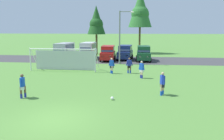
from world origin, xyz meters
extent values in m
plane|color=#518438|center=(0.00, 15.00, 0.00)|extent=(400.00, 400.00, 0.00)
cube|color=#3D3D3F|center=(0.00, 23.18, 0.00)|extent=(52.00, 8.40, 0.01)
sphere|color=white|center=(2.55, 3.57, 0.11)|extent=(0.22, 0.22, 0.22)
sphere|color=black|center=(2.55, 3.57, 0.12)|extent=(0.08, 0.08, 0.08)
sphere|color=red|center=(2.61, 3.57, 0.11)|extent=(0.07, 0.07, 0.07)
cylinder|color=white|center=(-0.32, 13.08, 1.22)|extent=(0.12, 0.12, 2.44)
cylinder|color=white|center=(-7.64, 13.16, 1.22)|extent=(0.12, 0.12, 2.44)
cylinder|color=white|center=(-3.98, 13.12, 2.44)|extent=(7.32, 0.20, 0.12)
cylinder|color=white|center=(-0.31, 13.98, 1.34)|extent=(0.10, 1.94, 2.46)
cylinder|color=white|center=(-7.63, 14.06, 1.34)|extent=(0.10, 1.94, 2.46)
cube|color=silver|center=(-3.97, 14.12, 1.10)|extent=(6.95, 0.11, 2.20)
cylinder|color=tan|center=(5.85, 4.95, 0.40)|extent=(0.14, 0.14, 0.80)
cylinder|color=tan|center=(5.99, 5.19, 0.40)|extent=(0.14, 0.14, 0.80)
cylinder|color=blue|center=(5.85, 4.95, 0.16)|extent=(0.15, 0.15, 0.32)
cylinder|color=blue|center=(5.99, 5.19, 0.16)|extent=(0.15, 0.15, 0.32)
cube|color=black|center=(5.92, 5.07, 0.72)|extent=(0.30, 0.38, 0.28)
cube|color=#1E38B7|center=(5.92, 5.07, 1.10)|extent=(0.33, 0.43, 0.60)
sphere|color=tan|center=(5.92, 5.07, 1.53)|extent=(0.22, 0.22, 0.22)
cylinder|color=#1E38B7|center=(5.94, 4.82, 1.08)|extent=(0.14, 0.24, 0.55)
cylinder|color=#1E38B7|center=(5.90, 5.32, 1.08)|extent=(0.14, 0.24, 0.55)
cylinder|color=brown|center=(3.46, 12.80, 0.40)|extent=(0.14, 0.14, 0.80)
cylinder|color=brown|center=(3.21, 12.87, 0.40)|extent=(0.14, 0.14, 0.80)
cylinder|color=#1E38B7|center=(3.46, 12.80, 0.16)|extent=(0.15, 0.15, 0.32)
cylinder|color=#1E38B7|center=(3.21, 12.87, 0.16)|extent=(0.15, 0.15, 0.32)
cube|color=black|center=(3.33, 12.84, 0.72)|extent=(0.40, 0.33, 0.28)
cube|color=#232D99|center=(3.33, 12.84, 1.10)|extent=(0.44, 0.36, 0.60)
sphere|color=brown|center=(3.33, 12.84, 1.53)|extent=(0.22, 0.22, 0.22)
cylinder|color=#232D99|center=(3.58, 12.89, 1.08)|extent=(0.25, 0.17, 0.55)
cylinder|color=#232D99|center=(3.09, 12.78, 1.08)|extent=(0.25, 0.17, 0.55)
cylinder|color=beige|center=(4.63, 10.42, 0.40)|extent=(0.14, 0.14, 0.80)
cylinder|color=beige|center=(4.52, 10.61, 0.40)|extent=(0.14, 0.14, 0.80)
cylinder|color=#232D99|center=(4.63, 10.42, 0.16)|extent=(0.15, 0.15, 0.32)
cylinder|color=#232D99|center=(4.52, 10.61, 0.16)|extent=(0.15, 0.15, 0.32)
cube|color=silver|center=(4.57, 10.52, 0.72)|extent=(0.40, 0.38, 0.28)
cube|color=blue|center=(4.57, 10.52, 1.10)|extent=(0.45, 0.42, 0.60)
sphere|color=beige|center=(4.57, 10.52, 1.53)|extent=(0.22, 0.22, 0.22)
cylinder|color=blue|center=(4.75, 10.34, 1.08)|extent=(0.24, 0.21, 0.55)
cylinder|color=blue|center=(4.39, 10.69, 1.08)|extent=(0.24, 0.21, 0.55)
cylinder|color=beige|center=(1.59, 12.38, 0.40)|extent=(0.14, 0.14, 0.80)
cylinder|color=beige|center=(1.45, 12.59, 0.40)|extent=(0.14, 0.14, 0.80)
cylinder|color=blue|center=(1.59, 12.38, 0.16)|extent=(0.15, 0.15, 0.32)
cylinder|color=blue|center=(1.45, 12.59, 0.16)|extent=(0.15, 0.15, 0.32)
cube|color=black|center=(1.52, 12.49, 0.72)|extent=(0.39, 0.31, 0.28)
cube|color=blue|center=(1.52, 12.49, 1.10)|extent=(0.43, 0.34, 0.60)
sphere|color=beige|center=(1.52, 12.49, 1.53)|extent=(0.22, 0.22, 0.22)
cylinder|color=blue|center=(1.75, 12.37, 1.08)|extent=(0.25, 0.15, 0.55)
cylinder|color=blue|center=(1.29, 12.60, 1.08)|extent=(0.25, 0.15, 0.55)
cylinder|color=brown|center=(-3.38, 3.46, 0.40)|extent=(0.14, 0.14, 0.80)
cylinder|color=brown|center=(-3.54, 3.23, 0.40)|extent=(0.14, 0.14, 0.80)
cylinder|color=#232D99|center=(-3.38, 3.46, 0.16)|extent=(0.15, 0.15, 0.32)
cylinder|color=#232D99|center=(-3.54, 3.23, 0.16)|extent=(0.15, 0.15, 0.32)
cube|color=silver|center=(-3.46, 3.35, 0.72)|extent=(0.29, 0.38, 0.28)
cube|color=blue|center=(-3.46, 3.35, 1.10)|extent=(0.31, 0.42, 0.60)
sphere|color=brown|center=(-3.46, 3.35, 1.53)|extent=(0.22, 0.22, 0.22)
cylinder|color=blue|center=(-3.47, 3.60, 1.08)|extent=(0.14, 0.24, 0.55)
cylinder|color=blue|center=(-3.45, 3.09, 1.08)|extent=(0.14, 0.24, 0.55)
cube|color=#B2B2BC|center=(-6.77, 22.24, 0.87)|extent=(2.27, 4.92, 1.10)
cube|color=#B2B2BC|center=(-6.75, 22.44, 1.97)|extent=(2.07, 4.21, 1.10)
cube|color=#28384C|center=(-6.88, 20.48, 1.95)|extent=(1.69, 0.57, 0.91)
cube|color=#28384C|center=(-5.84, 22.38, 1.97)|extent=(0.27, 3.48, 0.77)
cube|color=white|center=(-6.38, 19.85, 0.92)|extent=(0.28, 0.10, 0.20)
cube|color=white|center=(-7.46, 19.92, 0.92)|extent=(0.28, 0.10, 0.20)
cube|color=#B21414|center=(-6.07, 24.56, 0.92)|extent=(0.28, 0.10, 0.20)
cube|color=#B21414|center=(-7.15, 24.63, 0.92)|extent=(0.28, 0.10, 0.20)
cylinder|color=black|center=(-5.88, 20.70, 0.32)|extent=(0.28, 0.65, 0.64)
cylinder|color=black|center=(-7.84, 20.82, 0.32)|extent=(0.28, 0.65, 0.64)
cylinder|color=black|center=(-5.69, 23.66, 0.32)|extent=(0.28, 0.65, 0.64)
cylinder|color=black|center=(-7.65, 23.79, 0.32)|extent=(0.28, 0.65, 0.64)
cube|color=silver|center=(-3.49, 24.08, 0.87)|extent=(1.97, 4.80, 1.10)
cube|color=silver|center=(-3.49, 24.28, 1.97)|extent=(1.81, 4.10, 1.10)
cube|color=#28384C|center=(-3.49, 22.31, 1.95)|extent=(1.67, 0.46, 0.91)
cube|color=#28384C|center=(-2.58, 24.28, 1.97)|extent=(0.04, 3.49, 0.77)
cube|color=white|center=(-2.95, 21.72, 0.92)|extent=(0.28, 0.08, 0.20)
cube|color=white|center=(-4.03, 21.72, 0.92)|extent=(0.28, 0.08, 0.20)
cube|color=#B21414|center=(-2.95, 26.44, 0.92)|extent=(0.28, 0.08, 0.20)
cube|color=#B21414|center=(-4.02, 26.44, 0.92)|extent=(0.28, 0.08, 0.20)
cylinder|color=black|center=(-2.51, 22.59, 0.32)|extent=(0.24, 0.64, 0.64)
cylinder|color=black|center=(-4.47, 22.60, 0.32)|extent=(0.24, 0.64, 0.64)
cylinder|color=black|center=(-2.51, 25.57, 0.32)|extent=(0.24, 0.64, 0.64)
cylinder|color=black|center=(-4.47, 25.57, 0.32)|extent=(0.24, 0.64, 0.64)
cube|color=red|center=(-0.14, 22.24, 0.82)|extent=(2.07, 4.67, 1.00)
cube|color=red|center=(-0.14, 22.44, 1.74)|extent=(1.86, 3.06, 0.84)
cube|color=#28384C|center=(-0.09, 21.02, 1.72)|extent=(1.63, 0.44, 0.71)
cube|color=#28384C|center=(0.74, 22.47, 1.74)|extent=(0.14, 2.55, 0.59)
cube|color=white|center=(0.47, 20.00, 0.87)|extent=(0.28, 0.09, 0.20)
cube|color=white|center=(-0.57, 19.96, 0.87)|extent=(0.28, 0.09, 0.20)
cube|color=#B21414|center=(0.30, 24.52, 0.87)|extent=(0.28, 0.09, 0.20)
cube|color=#B21414|center=(-0.74, 24.48, 0.87)|extent=(0.28, 0.09, 0.20)
cylinder|color=black|center=(0.87, 20.85, 0.32)|extent=(0.26, 0.65, 0.64)
cylinder|color=black|center=(-1.03, 20.78, 0.32)|extent=(0.26, 0.65, 0.64)
cylinder|color=black|center=(0.76, 23.70, 0.32)|extent=(0.26, 0.65, 0.64)
cylinder|color=black|center=(-1.14, 23.63, 0.32)|extent=(0.26, 0.65, 0.64)
cube|color=navy|center=(2.32, 23.63, 0.82)|extent=(2.23, 4.73, 1.00)
cube|color=navy|center=(2.33, 23.83, 1.74)|extent=(1.96, 3.12, 0.84)
cube|color=#28384C|center=(2.23, 22.42, 1.72)|extent=(1.64, 0.49, 0.71)
cube|color=#28384C|center=(3.21, 23.77, 1.74)|extent=(0.22, 2.55, 0.59)
cube|color=white|center=(2.68, 21.34, 0.87)|extent=(0.29, 0.10, 0.20)
cube|color=white|center=(1.63, 21.42, 0.87)|extent=(0.29, 0.10, 0.20)
cube|color=#B21414|center=(3.00, 25.85, 0.87)|extent=(0.29, 0.10, 0.20)
cube|color=#B21414|center=(1.96, 25.93, 0.87)|extent=(0.29, 0.10, 0.20)
cylinder|color=black|center=(3.16, 22.14, 0.32)|extent=(0.29, 0.66, 0.64)
cylinder|color=black|center=(1.27, 22.28, 0.32)|extent=(0.29, 0.66, 0.64)
cylinder|color=black|center=(3.37, 24.99, 0.32)|extent=(0.29, 0.66, 0.64)
cylinder|color=black|center=(1.47, 25.12, 0.32)|extent=(0.29, 0.66, 0.64)
cube|color=#194C2D|center=(5.06, 22.54, 0.82)|extent=(1.92, 4.61, 1.00)
cube|color=#194C2D|center=(5.05, 22.74, 1.74)|extent=(1.76, 3.01, 0.84)
cube|color=#28384C|center=(5.06, 21.32, 1.72)|extent=(1.62, 0.38, 0.71)
cube|color=#28384C|center=(5.94, 22.74, 1.74)|extent=(0.05, 2.55, 0.59)
cube|color=white|center=(5.59, 20.28, 0.87)|extent=(0.28, 0.08, 0.20)
cube|color=white|center=(4.54, 20.28, 0.87)|extent=(0.28, 0.08, 0.20)
cube|color=#B21414|center=(5.57, 24.80, 0.87)|extent=(0.28, 0.08, 0.20)
cube|color=#B21414|center=(4.52, 24.80, 0.87)|extent=(0.28, 0.08, 0.20)
cylinder|color=black|center=(6.01, 21.12, 0.32)|extent=(0.24, 0.64, 0.64)
cylinder|color=black|center=(4.11, 21.11, 0.32)|extent=(0.24, 0.64, 0.64)
cylinder|color=black|center=(6.00, 23.97, 0.32)|extent=(0.24, 0.64, 0.64)
cylinder|color=black|center=(4.10, 23.96, 0.32)|extent=(0.24, 0.64, 0.64)
cylinder|color=brown|center=(-3.33, 30.70, 1.82)|extent=(0.36, 0.36, 3.65)
cone|color=#1E511E|center=(-3.33, 30.70, 6.20)|extent=(3.28, 3.28, 5.11)
sphere|color=#1E511E|center=(-3.33, 30.70, 5.44)|extent=(2.46, 2.46, 2.46)
cylinder|color=brown|center=(4.55, 33.33, 2.46)|extent=(0.36, 0.36, 4.92)
cone|color=#2D702D|center=(4.55, 33.33, 8.36)|extent=(4.42, 4.42, 6.88)
sphere|color=#2D702D|center=(4.55, 33.33, 7.32)|extent=(3.32, 3.32, 3.32)
cylinder|color=slate|center=(1.82, 19.10, 3.44)|extent=(0.18, 0.18, 6.88)
cylinder|color=slate|center=(1.82, 19.10, 0.15)|extent=(0.32, 0.32, 0.30)
cylinder|color=slate|center=(2.62, 19.10, 6.78)|extent=(1.60, 0.10, 0.10)
ellipsoid|color=white|center=(3.42, 19.10, 6.70)|extent=(0.48, 0.28, 0.20)
camera|label=1|loc=(4.12, -10.61, 4.58)|focal=36.32mm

